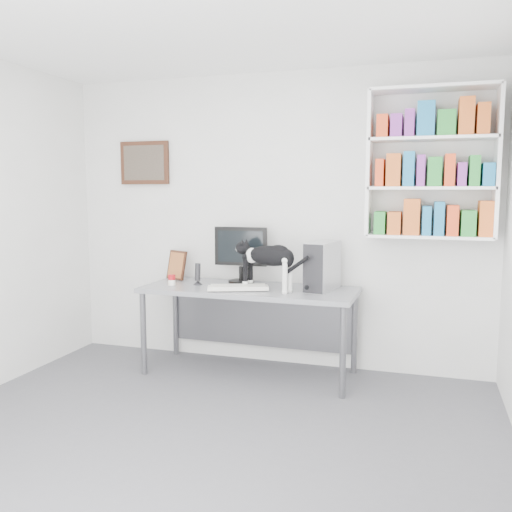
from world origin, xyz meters
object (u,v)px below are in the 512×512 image
cat (269,267)px  leaning_print (177,265)px  desk (249,331)px  keyboard (238,288)px  speaker (198,273)px  monitor (241,254)px  pc_tower (322,266)px  bookshelf (431,163)px  soup_can (172,280)px

cat → leaning_print: bearing=-179.0°
desk → leaning_print: bearing=166.4°
desk → keyboard: size_ratio=3.63×
speaker → leaning_print: (-0.31, 0.21, 0.04)m
monitor → pc_tower: 0.80m
bookshelf → leaning_print: bookshelf is taller
bookshelf → desk: bearing=-170.0°
monitor → speaker: bearing=-148.9°
leaning_print → soup_can: leaning_print is taller
leaning_print → soup_can: 0.33m
bookshelf → leaning_print: 2.47m
speaker → keyboard: bearing=-25.4°
desk → soup_can: soup_can is taller
leaning_print → pc_tower: bearing=19.1°
pc_tower → speaker: 1.13m
speaker → leaning_print: leaning_print is taller
monitor → cat: bearing=-42.5°
pc_tower → cat: bearing=-147.4°
bookshelf → desk: size_ratio=0.66×
keyboard → pc_tower: size_ratio=1.25×
speaker → cat: bearing=-15.3°
bookshelf → monitor: size_ratio=2.35×
pc_tower → leaning_print: pc_tower is taller
monitor → keyboard: (0.09, -0.35, -0.24)m
desk → monitor: bearing=125.7°
monitor → leaning_print: 0.66m
pc_tower → monitor: bearing=-178.8°
keyboard → leaning_print: leaning_print is taller
soup_can → cat: 0.92m
cat → soup_can: bearing=-162.0°
monitor → pc_tower: monitor is taller
bookshelf → soup_can: size_ratio=13.02×
keyboard → speaker: size_ratio=2.52×
leaning_print → cat: cat is taller
desk → keyboard: keyboard is taller
speaker → cat: size_ratio=0.31×
keyboard → cat: bearing=-10.0°
keyboard → leaning_print: 0.83m
desk → monitor: monitor is taller
desk → pc_tower: size_ratio=4.52×
speaker → cat: 0.71m
desk → leaning_print: size_ratio=6.55×
desk → cat: bearing=-22.5°
keyboard → pc_tower: pc_tower is taller
bookshelf → desk: bookshelf is taller
keyboard → cat: (0.26, 0.05, 0.18)m
desk → soup_can: size_ratio=19.70×
monitor → pc_tower: bearing=-11.8°
pc_tower → soup_can: bearing=-161.3°
desk → keyboard: bearing=-111.3°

